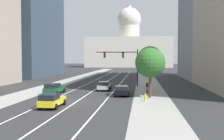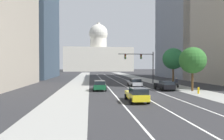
# 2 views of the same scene
# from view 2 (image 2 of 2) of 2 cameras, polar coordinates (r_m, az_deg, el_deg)

# --- Properties ---
(ground_plane) EXTENTS (400.00, 400.00, 0.00)m
(ground_plane) POSITION_cam_2_polar(r_m,az_deg,el_deg) (64.75, -0.50, -2.26)
(ground_plane) COLOR #2B2B2D
(sidewalk_left) EXTENTS (4.73, 130.00, 0.01)m
(sidewalk_left) POSITION_cam_2_polar(r_m,az_deg,el_deg) (59.49, -8.73, -2.56)
(sidewalk_left) COLOR gray
(sidewalk_left) RESTS_ON ground
(sidewalk_right) EXTENTS (4.73, 130.00, 0.01)m
(sidewalk_right) POSITION_cam_2_polar(r_m,az_deg,el_deg) (61.44, 8.42, -2.44)
(sidewalk_right) COLOR gray
(sidewalk_right) RESTS_ON ground
(lane_stripe_left) EXTENTS (0.16, 90.00, 0.01)m
(lane_stripe_left) POSITION_cam_2_polar(r_m,az_deg,el_deg) (49.56, -2.60, -3.26)
(lane_stripe_left) COLOR white
(lane_stripe_left) RESTS_ON ground
(lane_stripe_center) EXTENTS (0.16, 90.00, 0.01)m
(lane_stripe_center) POSITION_cam_2_polar(r_m,az_deg,el_deg) (49.89, 1.25, -3.23)
(lane_stripe_center) COLOR white
(lane_stripe_center) RESTS_ON ground
(lane_stripe_right) EXTENTS (0.16, 90.00, 0.01)m
(lane_stripe_right) POSITION_cam_2_polar(r_m,az_deg,el_deg) (50.43, 5.03, -3.19)
(lane_stripe_right) COLOR white
(lane_stripe_right) RESTS_ON ground
(office_tower_far_left) EXTENTS (17.92, 27.68, 40.24)m
(office_tower_far_left) POSITION_cam_2_polar(r_m,az_deg,el_deg) (72.65, -23.42, 14.02)
(office_tower_far_left) COLOR #334251
(office_tower_far_left) RESTS_ON ground
(office_tower_far_right) EXTENTS (21.38, 27.80, 32.47)m
(office_tower_far_right) POSITION_cam_2_polar(r_m,az_deg,el_deg) (72.10, 23.75, 10.97)
(office_tower_far_right) COLOR gray
(office_tower_far_right) RESTS_ON ground
(capitol_building) EXTENTS (51.05, 22.18, 37.37)m
(capitol_building) POSITION_cam_2_polar(r_m,az_deg,el_deg) (155.36, -3.89, 4.09)
(capitol_building) COLOR beige
(capitol_building) RESTS_ON ground
(car_silver) EXTENTS (2.08, 4.55, 1.46)m
(car_silver) POSITION_cam_2_polar(r_m,az_deg,el_deg) (37.02, 6.55, -3.56)
(car_silver) COLOR #B2B5BA
(car_silver) RESTS_ON ground
(car_yellow) EXTENTS (1.95, 4.29, 1.54)m
(car_yellow) POSITION_cam_2_polar(r_m,az_deg,el_deg) (21.16, 7.11, -6.94)
(car_yellow) COLOR yellow
(car_yellow) RESTS_ON ground
(car_green) EXTENTS (2.18, 4.85, 1.55)m
(car_green) POSITION_cam_2_polar(r_m,az_deg,el_deg) (31.15, -3.51, -4.34)
(car_green) COLOR #14512D
(car_green) RESTS_ON ground
(car_black) EXTENTS (2.21, 4.34, 1.47)m
(car_black) POSITION_cam_2_polar(r_m,az_deg,el_deg) (32.24, 14.80, -4.24)
(car_black) COLOR black
(car_black) RESTS_ON ground
(traffic_signal_mast) EXTENTS (7.70, 0.39, 6.85)m
(traffic_signal_mast) POSITION_cam_2_polar(r_m,az_deg,el_deg) (43.32, 8.64, 2.60)
(traffic_signal_mast) COLOR black
(traffic_signal_mast) RESTS_ON ground
(fire_hydrant) EXTENTS (0.26, 0.35, 0.91)m
(fire_hydrant) POSITION_cam_2_polar(r_m,az_deg,el_deg) (29.83, 23.43, -5.32)
(fire_hydrant) COLOR yellow
(fire_hydrant) RESTS_ON ground
(cyclist) EXTENTS (0.38, 1.70, 1.72)m
(cyclist) POSITION_cam_2_polar(r_m,az_deg,el_deg) (37.01, 17.86, -3.46)
(cyclist) COLOR black
(cyclist) RESTS_ON ground
(street_tree_near_right) EXTENTS (3.98, 3.98, 7.16)m
(street_tree_near_right) POSITION_cam_2_polar(r_m,az_deg,el_deg) (39.33, 17.05, 3.07)
(street_tree_near_right) COLOR #51381E
(street_tree_near_right) RESTS_ON ground
(street_tree_far_right) EXTENTS (3.97, 3.97, 6.63)m
(street_tree_far_right) POSITION_cam_2_polar(r_m,az_deg,el_deg) (32.50, 21.98, 2.57)
(street_tree_far_right) COLOR #51381E
(street_tree_far_right) RESTS_ON ground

